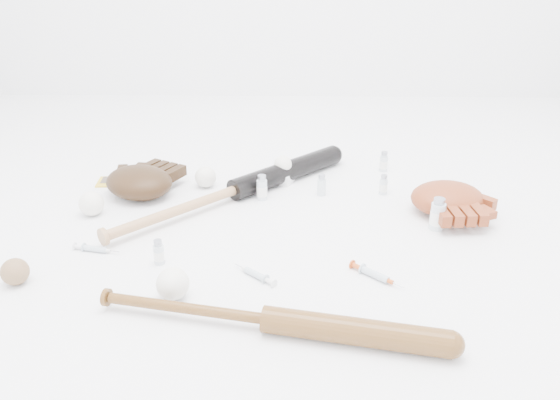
{
  "coord_description": "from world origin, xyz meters",
  "views": [
    {
      "loc": [
        0.05,
        -1.38,
        0.75
      ],
      "look_at": [
        0.02,
        0.07,
        0.06
      ],
      "focal_mm": 35.0,
      "sensor_mm": 36.0,
      "label": 1
    }
  ],
  "objects_px": {
    "bat_dark": "(236,190)",
    "bat_wood": "(267,319)",
    "glove_dark": "(139,182)",
    "pedestal": "(283,178)"
  },
  "relations": [
    {
      "from": "glove_dark",
      "to": "pedestal",
      "type": "relative_size",
      "value": 4.2
    },
    {
      "from": "bat_wood",
      "to": "pedestal",
      "type": "height_order",
      "value": "bat_wood"
    },
    {
      "from": "bat_dark",
      "to": "glove_dark",
      "type": "xyz_separation_m",
      "value": [
        -0.31,
        0.03,
        0.01
      ]
    },
    {
      "from": "bat_dark",
      "to": "bat_wood",
      "type": "distance_m",
      "value": 0.66
    },
    {
      "from": "glove_dark",
      "to": "pedestal",
      "type": "bearing_deg",
      "value": 42.01
    },
    {
      "from": "glove_dark",
      "to": "bat_dark",
      "type": "bearing_deg",
      "value": 23.21
    },
    {
      "from": "bat_dark",
      "to": "bat_wood",
      "type": "xyz_separation_m",
      "value": [
        0.13,
        -0.65,
        -0.01
      ]
    },
    {
      "from": "pedestal",
      "to": "glove_dark",
      "type": "bearing_deg",
      "value": -165.96
    },
    {
      "from": "bat_dark",
      "to": "pedestal",
      "type": "relative_size",
      "value": 15.13
    },
    {
      "from": "bat_wood",
      "to": "glove_dark",
      "type": "xyz_separation_m",
      "value": [
        -0.44,
        0.67,
        0.02
      ]
    }
  ]
}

